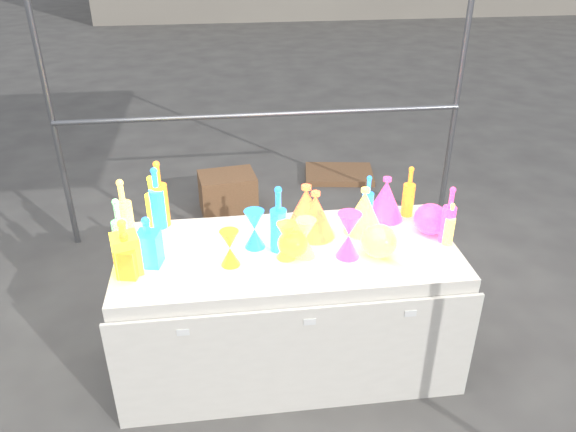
{
  "coord_description": "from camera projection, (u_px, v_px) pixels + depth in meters",
  "views": [
    {
      "loc": [
        -0.32,
        -2.5,
        2.34
      ],
      "look_at": [
        0.0,
        0.0,
        0.95
      ],
      "focal_mm": 35.0,
      "sensor_mm": 36.0,
      "label": 1
    }
  ],
  "objects": [
    {
      "name": "ground",
      "position": [
        288.0,
        355.0,
        3.34
      ],
      "size": [
        80.0,
        80.0,
        0.0
      ],
      "primitive_type": "plane",
      "color": "slate",
      "rests_on": "ground"
    },
    {
      "name": "display_table",
      "position": [
        288.0,
        306.0,
        3.15
      ],
      "size": [
        1.84,
        0.83,
        0.75
      ],
      "color": "white",
      "rests_on": "ground"
    },
    {
      "name": "cardboard_box_closed",
      "position": [
        228.0,
        193.0,
        4.86
      ],
      "size": [
        0.51,
        0.4,
        0.34
      ],
      "primitive_type": "cube",
      "rotation": [
        0.0,
        0.0,
        0.13
      ],
      "color": "brown",
      "rests_on": "ground"
    },
    {
      "name": "cardboard_box_flat",
      "position": [
        339.0,
        174.0,
        5.54
      ],
      "size": [
        0.72,
        0.56,
        0.06
      ],
      "primitive_type": "cube",
      "rotation": [
        0.0,
        0.0,
        -0.15
      ],
      "color": "brown",
      "rests_on": "ground"
    },
    {
      "name": "bottle_0",
      "position": [
        153.0,
        201.0,
        3.13
      ],
      "size": [
        0.09,
        0.09,
        0.31
      ],
      "primitive_type": null,
      "rotation": [
        0.0,
        0.0,
        0.08
      ],
      "color": "#E75715",
      "rests_on": "display_table"
    },
    {
      "name": "bottle_1",
      "position": [
        157.0,
        198.0,
        3.1
      ],
      "size": [
        0.11,
        0.11,
        0.37
      ],
      "primitive_type": null,
      "rotation": [
        0.0,
        0.0,
        0.37
      ],
      "color": "#178133",
      "rests_on": "display_table"
    },
    {
      "name": "bottle_2",
      "position": [
        160.0,
        194.0,
        3.11
      ],
      "size": [
        0.11,
        0.11,
        0.39
      ],
      "primitive_type": null,
      "rotation": [
        0.0,
        0.0,
        0.4
      ],
      "color": "gold",
      "rests_on": "display_table"
    },
    {
      "name": "bottle_4",
      "position": [
        124.0,
        211.0,
        2.97
      ],
      "size": [
        0.11,
        0.11,
        0.37
      ],
      "primitive_type": null,
      "rotation": [
        0.0,
        0.0,
        0.4
      ],
      "color": "#15857C",
      "rests_on": "display_table"
    },
    {
      "name": "bottle_5",
      "position": [
        120.0,
        230.0,
        2.81
      ],
      "size": [
        0.09,
        0.09,
        0.35
      ],
      "primitive_type": null,
      "rotation": [
        0.0,
        0.0,
        -0.25
      ],
      "color": "#D029B9",
      "rests_on": "display_table"
    },
    {
      "name": "bottle_7",
      "position": [
        278.0,
        219.0,
        2.89
      ],
      "size": [
        0.1,
        0.1,
        0.37
      ],
      "primitive_type": null,
      "rotation": [
        0.0,
        0.0,
        -0.17
      ],
      "color": "#178133",
      "rests_on": "display_table"
    },
    {
      "name": "decanter_0",
      "position": [
        125.0,
        246.0,
        2.73
      ],
      "size": [
        0.16,
        0.16,
        0.3
      ],
      "primitive_type": null,
      "rotation": [
        0.0,
        0.0,
        0.29
      ],
      "color": "#E75715",
      "rests_on": "display_table"
    },
    {
      "name": "decanter_1",
      "position": [
        127.0,
        255.0,
        2.71
      ],
      "size": [
        0.11,
        0.11,
        0.25
      ],
      "primitive_type": null,
      "rotation": [
        0.0,
        0.0,
        -0.23
      ],
      "color": "gold",
      "rests_on": "display_table"
    },
    {
      "name": "decanter_2",
      "position": [
        148.0,
        241.0,
        2.79
      ],
      "size": [
        0.13,
        0.13,
        0.27
      ],
      "primitive_type": null,
      "rotation": [
        0.0,
        0.0,
        -0.21
      ],
      "color": "#178133",
      "rests_on": "display_table"
    },
    {
      "name": "hourglass_0",
      "position": [
        230.0,
        248.0,
        2.8
      ],
      "size": [
        0.12,
        0.12,
        0.2
      ],
      "primitive_type": null,
      "rotation": [
        0.0,
        0.0,
        -0.3
      ],
      "color": "gold",
      "rests_on": "display_table"
    },
    {
      "name": "hourglass_1",
      "position": [
        349.0,
        235.0,
        2.86
      ],
      "size": [
        0.15,
        0.15,
        0.25
      ],
      "primitive_type": null,
      "rotation": [
        0.0,
        0.0,
        -0.23
      ],
      "color": "#1D57AD",
      "rests_on": "display_table"
    },
    {
      "name": "hourglass_2",
      "position": [
        306.0,
        238.0,
        2.87
      ],
      "size": [
        0.13,
        0.13,
        0.21
      ],
      "primitive_type": null,
      "rotation": [
        0.0,
        0.0,
        0.32
      ],
      "color": "#15857C",
      "rests_on": "display_table"
    },
    {
      "name": "hourglass_4",
      "position": [
        286.0,
        241.0,
        2.86
      ],
      "size": [
        0.13,
        0.13,
        0.2
      ],
      "primitive_type": null,
      "rotation": [
        0.0,
        0.0,
        0.39
      ],
      "color": "#E75715",
      "rests_on": "display_table"
    },
    {
      "name": "hourglass_5",
      "position": [
        255.0,
        229.0,
        2.95
      ],
      "size": [
        0.13,
        0.13,
        0.22
      ],
      "primitive_type": null,
      "rotation": [
        0.0,
        0.0,
        -0.25
      ],
      "color": "#178133",
      "rests_on": "display_table"
    },
    {
      "name": "globe_0",
      "position": [
        293.0,
        245.0,
        2.9
      ],
      "size": [
        0.2,
        0.2,
        0.13
      ],
      "primitive_type": null,
      "rotation": [
        0.0,
        0.0,
        -0.32
      ],
      "color": "#E75715",
      "rests_on": "display_table"
    },
    {
      "name": "globe_1",
      "position": [
        379.0,
        243.0,
        2.89
      ],
      "size": [
        0.2,
        0.2,
        0.15
      ],
      "primitive_type": null,
      "rotation": [
        0.0,
        0.0,
        0.04
      ],
      "color": "#15857C",
      "rests_on": "display_table"
    },
    {
      "name": "globe_3",
      "position": [
        431.0,
        220.0,
        3.1
      ],
      "size": [
        0.23,
        0.23,
        0.15
      ],
      "primitive_type": null,
      "rotation": [
        0.0,
        0.0,
        -0.27
      ],
      "color": "#1D57AD",
      "rests_on": "display_table"
    },
    {
      "name": "lampshade_0",
      "position": [
        315.0,
        214.0,
        3.04
      ],
      "size": [
        0.26,
        0.26,
        0.27
      ],
      "primitive_type": null,
      "rotation": [
        0.0,
        0.0,
        0.15
      ],
      "color": "yellow",
      "rests_on": "display_table"
    },
    {
      "name": "lampshade_1",
      "position": [
        306.0,
        209.0,
        3.06
      ],
      "size": [
        0.32,
        0.32,
        0.29
      ],
      "primitive_type": null,
      "rotation": [
        0.0,
        0.0,
        0.34
      ],
      "color": "yellow",
      "rests_on": "display_table"
    },
    {
      "name": "lampshade_2",
      "position": [
        386.0,
        198.0,
        3.22
      ],
      "size": [
        0.27,
        0.27,
        0.26
      ],
      "primitive_type": null,
      "rotation": [
        0.0,
        0.0,
        0.3
      ],
      "color": "#1D57AD",
      "rests_on": "display_table"
    },
    {
      "name": "lampshade_3",
      "position": [
        364.0,
        210.0,
        3.09
      ],
      "size": [
        0.24,
        0.24,
        0.26
      ],
      "primitive_type": null,
      "rotation": [
        0.0,
        0.0,
        0.1
      ],
      "color": "#15857C",
      "rests_on": "display_table"
    },
    {
      "name": "bottle_8",
      "position": [
        368.0,
        200.0,
        3.16
      ],
      "size": [
        0.07,
        0.07,
        0.3
      ],
      "primitive_type": null,
      "rotation": [
        0.0,
        0.0,
        0.02
      ],
      "color": "#178133",
      "rests_on": "display_table"
    },
    {
      "name": "bottle_9",
      "position": [
        409.0,
        191.0,
        3.24
      ],
      "size": [
        0.09,
        0.09,
        0.31
      ],
      "primitive_type": null,
      "rotation": [
        0.0,
        0.0,
        0.31
      ],
      "color": "gold",
      "rests_on": "display_table"
    },
    {
      "name": "bottle_10",
      "position": [
        449.0,
        215.0,
        2.97
      ],
      "size": [
        0.09,
        0.09,
        0.33
      ],
      "primitive_type": null,
      "rotation": [
        0.0,
        0.0,
        -0.24
      ],
      "color": "#1D57AD",
      "rests_on": "display_table"
    },
    {
      "name": "bottle_11",
      "position": [
        450.0,
        224.0,
        2.97
      ],
      "size": [
        0.06,
        0.06,
        0.25
      ],
      "primitive_type": null,
      "rotation": [
        0.0,
        0.0,
        0.1
      ],
      "color": "#15857C",
      "rests_on": "display_table"
    }
  ]
}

